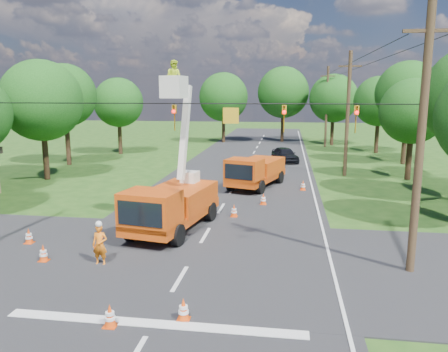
% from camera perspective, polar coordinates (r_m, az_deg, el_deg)
% --- Properties ---
extents(ground, '(140.00, 140.00, 0.00)m').
position_cam_1_polar(ground, '(35.36, 2.07, -0.16)').
color(ground, '#1E4514').
rests_on(ground, ground).
extents(road_main, '(12.00, 100.00, 0.06)m').
position_cam_1_polar(road_main, '(35.36, 2.07, -0.16)').
color(road_main, black).
rests_on(road_main, ground).
extents(road_cross, '(56.00, 10.00, 0.07)m').
position_cam_1_polar(road_cross, '(18.21, -4.24, -10.81)').
color(road_cross, black).
rests_on(road_cross, ground).
extents(stop_bar, '(9.00, 0.45, 0.02)m').
position_cam_1_polar(stop_bar, '(13.66, -9.21, -18.67)').
color(stop_bar, silver).
rests_on(stop_bar, ground).
extents(edge_line, '(0.12, 90.00, 0.02)m').
position_cam_1_polar(edge_line, '(35.21, 11.16, -0.41)').
color(edge_line, silver).
rests_on(edge_line, ground).
extents(bucket_truck, '(3.57, 6.92, 8.22)m').
position_cam_1_polar(bucket_truck, '(21.37, -6.84, -2.78)').
color(bucket_truck, '#C44A0D').
rests_on(bucket_truck, ground).
extents(second_truck, '(4.10, 6.67, 2.35)m').
position_cam_1_polar(second_truck, '(31.25, 4.09, 0.65)').
color(second_truck, '#C44A0D').
rests_on(second_truck, ground).
extents(ground_worker, '(0.61, 0.40, 1.65)m').
position_cam_1_polar(ground_worker, '(18.04, -15.91, -8.62)').
color(ground_worker, orange).
rests_on(ground_worker, ground).
extents(distant_car, '(3.13, 4.69, 1.48)m').
position_cam_1_polar(distant_car, '(43.51, 7.97, 2.79)').
color(distant_car, black).
rests_on(distant_car, ground).
extents(traffic_cone_0, '(0.38, 0.38, 0.71)m').
position_cam_1_polar(traffic_cone_0, '(13.63, -14.68, -17.25)').
color(traffic_cone_0, '#E2440B').
rests_on(traffic_cone_0, ground).
extents(traffic_cone_1, '(0.38, 0.38, 0.71)m').
position_cam_1_polar(traffic_cone_1, '(13.61, -5.32, -16.97)').
color(traffic_cone_1, '#E2440B').
rests_on(traffic_cone_1, ground).
extents(traffic_cone_2, '(0.38, 0.38, 0.71)m').
position_cam_1_polar(traffic_cone_2, '(23.97, 1.32, -4.55)').
color(traffic_cone_2, '#E2440B').
rests_on(traffic_cone_2, ground).
extents(traffic_cone_3, '(0.38, 0.38, 0.71)m').
position_cam_1_polar(traffic_cone_3, '(26.67, 5.16, -3.02)').
color(traffic_cone_3, '#E2440B').
rests_on(traffic_cone_3, ground).
extents(traffic_cone_4, '(0.38, 0.38, 0.71)m').
position_cam_1_polar(traffic_cone_4, '(19.24, -22.52, -9.30)').
color(traffic_cone_4, '#E2440B').
rests_on(traffic_cone_4, ground).
extents(traffic_cone_5, '(0.38, 0.38, 0.71)m').
position_cam_1_polar(traffic_cone_5, '(21.68, -24.13, -7.19)').
color(traffic_cone_5, '#E2440B').
rests_on(traffic_cone_5, ground).
extents(traffic_cone_7, '(0.38, 0.38, 0.71)m').
position_cam_1_polar(traffic_cone_7, '(30.95, 10.28, -1.22)').
color(traffic_cone_7, '#E2440B').
rests_on(traffic_cone_7, ground).
extents(pole_right_near, '(1.80, 0.30, 10.00)m').
position_cam_1_polar(pole_right_near, '(17.26, 24.33, 4.56)').
color(pole_right_near, '#4C3823').
rests_on(pole_right_near, ground).
extents(pole_right_mid, '(1.80, 0.30, 10.00)m').
position_cam_1_polar(pole_right_mid, '(36.86, 15.85, 7.89)').
color(pole_right_mid, '#4C3823').
rests_on(pole_right_mid, ground).
extents(pole_right_far, '(1.80, 0.30, 10.00)m').
position_cam_1_polar(pole_right_far, '(56.74, 13.26, 8.86)').
color(pole_right_far, '#4C3823').
rests_on(pole_right_far, ground).
extents(signal_span, '(18.00, 0.29, 1.07)m').
position_cam_1_polar(signal_span, '(16.60, 3.06, 7.96)').
color(signal_span, black).
rests_on(signal_span, ground).
extents(tree_left_d, '(6.20, 6.20, 9.24)m').
position_cam_1_polar(tree_left_d, '(36.68, -22.74, 9.05)').
color(tree_left_d, '#382616').
rests_on(tree_left_d, ground).
extents(tree_left_e, '(5.80, 5.80, 9.41)m').
position_cam_1_polar(tree_left_e, '(43.66, -20.09, 9.85)').
color(tree_left_e, '#382616').
rests_on(tree_left_e, ground).
extents(tree_left_f, '(5.40, 5.40, 8.40)m').
position_cam_1_polar(tree_left_f, '(50.09, -13.62, 9.30)').
color(tree_left_f, '#382616').
rests_on(tree_left_f, ground).
extents(tree_right_c, '(5.00, 5.00, 7.83)m').
position_cam_1_polar(tree_right_c, '(36.78, 23.41, 7.73)').
color(tree_right_c, '#382616').
rests_on(tree_right_c, ground).
extents(tree_right_d, '(6.00, 6.00, 9.70)m').
position_cam_1_polar(tree_right_d, '(44.90, 22.91, 9.90)').
color(tree_right_d, '#382616').
rests_on(tree_right_d, ground).
extents(tree_right_e, '(5.60, 5.60, 8.63)m').
position_cam_1_polar(tree_right_e, '(52.50, 19.60, 9.18)').
color(tree_right_e, '#382616').
rests_on(tree_right_e, ground).
extents(tree_far_a, '(6.60, 6.60, 9.50)m').
position_cam_1_polar(tree_far_a, '(60.16, -0.06, 10.27)').
color(tree_far_a, '#382616').
rests_on(tree_far_a, ground).
extents(tree_far_b, '(7.00, 7.00, 10.32)m').
position_cam_1_polar(tree_far_b, '(61.52, 7.74, 10.76)').
color(tree_far_b, '#382616').
rests_on(tree_far_b, ground).
extents(tree_far_c, '(6.20, 6.20, 9.18)m').
position_cam_1_polar(tree_far_c, '(58.80, 14.12, 9.82)').
color(tree_far_c, '#382616').
rests_on(tree_far_c, ground).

